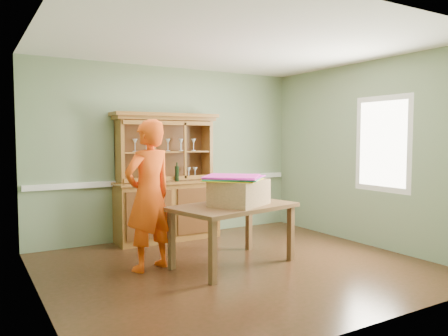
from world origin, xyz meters
TOP-DOWN VIEW (x-y plane):
  - floor at (0.00, 0.00)m, footprint 4.50×4.50m
  - ceiling at (0.00, 0.00)m, footprint 4.50×4.50m
  - wall_back at (0.00, 2.00)m, footprint 4.50×0.00m
  - wall_left at (-2.25, 0.00)m, footprint 0.00×4.00m
  - wall_right at (2.25, 0.00)m, footprint 0.00×4.00m
  - wall_front at (0.00, -2.00)m, footprint 4.50×0.00m
  - chair_rail at (0.00, 1.98)m, footprint 4.41×0.05m
  - framed_map at (-2.23, 0.30)m, footprint 0.03×0.60m
  - window_panel at (2.23, -0.30)m, footprint 0.03×0.96m
  - china_hutch at (-0.17, 1.78)m, footprint 1.67×0.55m
  - dining_table at (0.00, 0.10)m, footprint 1.67×1.21m
  - cardboard_box at (0.05, 0.04)m, footprint 0.85×0.79m
  - kite_stack at (0.00, 0.05)m, footprint 0.90×0.90m
  - person at (-0.97, 0.45)m, footprint 0.76×0.61m

SIDE VIEW (x-z plane):
  - floor at x=0.00m, z-range 0.00..0.00m
  - dining_table at x=0.00m, z-range 0.29..1.04m
  - china_hutch at x=-0.17m, z-range -0.29..1.67m
  - chair_rail at x=0.00m, z-range 0.86..0.94m
  - person at x=-0.97m, z-range 0.00..1.80m
  - cardboard_box at x=0.05m, z-range 0.76..1.07m
  - kite_stack at x=0.00m, z-range 1.07..1.12m
  - wall_back at x=0.00m, z-range -0.90..3.60m
  - wall_left at x=-2.25m, z-range -0.65..3.35m
  - wall_right at x=2.25m, z-range -0.65..3.35m
  - wall_front at x=0.00m, z-range -0.90..3.60m
  - window_panel at x=2.23m, z-range 0.82..2.18m
  - framed_map at x=-2.23m, z-range 1.32..1.78m
  - ceiling at x=0.00m, z-range 2.70..2.70m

